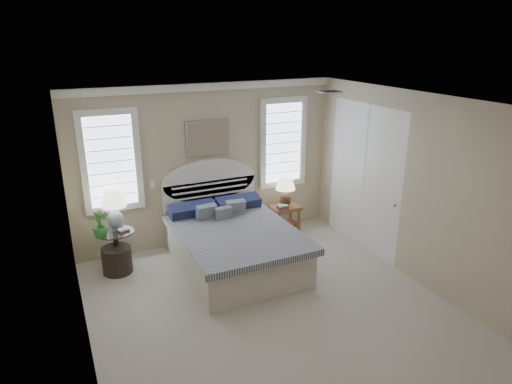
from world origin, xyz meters
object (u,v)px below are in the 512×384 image
object	(u,v)px
bed	(232,242)
lamp_left	(114,205)
nightstand_right	(285,213)
floor_pot	(117,260)
lamp_right	(285,188)
side_table_left	(117,246)

from	to	relation	value
bed	lamp_left	world-z (taller)	bed
nightstand_right	floor_pot	world-z (taller)	nightstand_right
bed	nightstand_right	distance (m)	1.47
bed	lamp_right	bearing A→B (deg)	27.60
lamp_left	bed	bearing A→B (deg)	-24.17
bed	nightstand_right	world-z (taller)	bed
lamp_right	lamp_left	bearing A→B (deg)	179.04
floor_pot	lamp_right	size ratio (longest dim) A/B	0.79
nightstand_right	floor_pot	xyz separation A→B (m)	(-2.97, -0.19, -0.18)
side_table_left	lamp_left	world-z (taller)	lamp_left
lamp_left	lamp_right	distance (m)	2.90
bed	lamp_left	bearing A→B (deg)	155.83
bed	lamp_left	size ratio (longest dim) A/B	3.66
side_table_left	lamp_right	bearing A→B (deg)	1.58
floor_pot	lamp_left	xyz separation A→B (m)	(0.07, 0.22, 0.81)
floor_pot	lamp_right	xyz separation A→B (m)	(2.96, 0.17, 0.67)
side_table_left	lamp_left	distance (m)	0.64
floor_pot	lamp_left	world-z (taller)	lamp_left
lamp_right	bed	bearing A→B (deg)	-152.40
bed	lamp_right	world-z (taller)	bed
nightstand_right	lamp_left	bearing A→B (deg)	179.42
nightstand_right	lamp_right	xyz separation A→B (m)	(-0.01, -0.02, 0.48)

